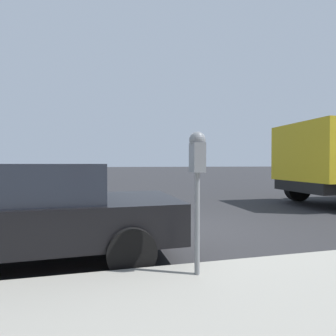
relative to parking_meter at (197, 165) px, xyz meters
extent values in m
plane|color=#2B2B2D|center=(2.54, -0.50, -1.44)|extent=(220.00, 220.00, 0.00)
cylinder|color=gray|center=(0.00, 0.00, -0.67)|extent=(0.06, 0.06, 1.18)
cube|color=gray|center=(0.00, 0.00, 0.09)|extent=(0.20, 0.14, 0.34)
sphere|color=gray|center=(0.00, 0.00, 0.29)|extent=(0.19, 0.19, 0.19)
cube|color=#B21919|center=(0.11, 0.00, 0.05)|extent=(0.01, 0.11, 0.12)
cube|color=black|center=(0.11, 0.00, 0.16)|extent=(0.01, 0.10, 0.08)
cube|color=black|center=(1.41, 2.05, -0.83)|extent=(2.03, 4.30, 0.58)
cube|color=#232833|center=(1.40, 2.22, -0.26)|extent=(1.74, 2.42, 0.55)
cylinder|color=black|center=(2.39, 0.77, -1.12)|extent=(0.24, 0.65, 0.64)
cylinder|color=black|center=(0.50, 0.71, -1.12)|extent=(0.24, 0.65, 0.64)
cube|color=gold|center=(4.57, -6.23, 0.40)|extent=(2.70, 2.35, 1.93)
cylinder|color=black|center=(5.91, -6.24, -0.92)|extent=(0.31, 1.04, 1.04)
camera|label=1|loc=(-2.85, 1.01, 0.02)|focal=28.00mm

